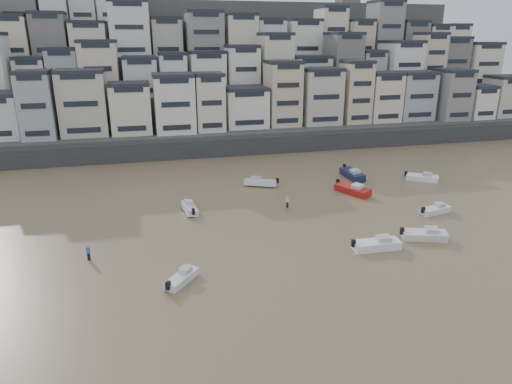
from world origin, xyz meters
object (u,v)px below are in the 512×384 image
object	(u,v)px
boat_j	(182,277)
person_blue	(88,253)
boat_f	(190,207)
boat_g	(422,176)
boat_a	(376,243)
boat_b	(425,234)
person_pink	(287,201)
boat_i	(352,173)
boat_d	(436,209)
boat_h	(261,181)
boat_e	(353,188)

from	to	relation	value
boat_j	person_blue	world-z (taller)	person_blue
boat_f	boat_g	bearing A→B (deg)	-88.69
boat_j	boat_a	world-z (taller)	boat_a
boat_b	boat_a	distance (m)	6.72
boat_j	boat_a	size ratio (longest dim) A/B	0.78
person_pink	boat_i	bearing A→B (deg)	35.75
boat_d	boat_h	world-z (taller)	boat_h
boat_f	boat_a	distance (m)	25.01
boat_b	boat_i	xyz separation A→B (m)	(2.62, 24.64, 0.14)
boat_d	boat_b	bearing A→B (deg)	-144.16
boat_j	person_blue	size ratio (longest dim) A/B	2.63
boat_f	boat_g	world-z (taller)	boat_g
person_pink	boat_h	bearing A→B (deg)	96.34
boat_f	person_blue	xyz separation A→B (m)	(-11.86, -11.45, 0.20)
boat_f	boat_h	xyz separation A→B (m)	(12.13, 8.64, 0.09)
boat_d	boat_i	bearing A→B (deg)	89.71
boat_a	boat_e	distance (m)	19.03
boat_f	boat_a	bearing A→B (deg)	-137.11
boat_h	boat_g	bearing A→B (deg)	-163.29
boat_b	person_pink	size ratio (longest dim) A/B	3.15
boat_i	boat_f	size ratio (longest dim) A/B	1.32
boat_g	boat_d	world-z (taller)	boat_g
boat_a	person_pink	distance (m)	15.94
boat_i	person_pink	world-z (taller)	boat_i
boat_b	boat_g	size ratio (longest dim) A/B	1.01
boat_h	person_pink	size ratio (longest dim) A/B	3.23
boat_b	boat_h	xyz separation A→B (m)	(-13.30, 24.19, 0.02)
boat_d	boat_j	bearing A→B (deg)	-176.07
boat_d	boat_h	bearing A→B (deg)	126.67
boat_i	person_blue	size ratio (longest dim) A/B	3.76
boat_i	boat_j	bearing A→B (deg)	-49.34
boat_a	boat_i	bearing A→B (deg)	72.33
boat_g	boat_e	distance (m)	14.22
boat_e	boat_h	size ratio (longest dim) A/B	1.11
boat_b	boat_e	world-z (taller)	boat_e
boat_b	boat_d	bearing A→B (deg)	65.89
boat_a	boat_g	size ratio (longest dim) A/B	1.07
boat_i	boat_a	distance (m)	27.22
boat_g	boat_e	size ratio (longest dim) A/B	0.87
boat_b	boat_a	xyz separation A→B (m)	(-6.65, -0.96, 0.05)
boat_d	boat_e	xyz separation A→B (m)	(-7.20, 10.11, 0.19)
boat_h	person_blue	distance (m)	31.29
boat_a	person_pink	xyz separation A→B (m)	(-5.52, 14.95, 0.08)
boat_b	boat_j	size ratio (longest dim) A/B	1.20
boat_g	person_blue	size ratio (longest dim) A/B	3.13
boat_j	boat_a	xyz separation A→B (m)	(21.55, 1.99, 0.17)
boat_b	boat_j	world-z (taller)	boat_b
boat_f	boat_e	xyz separation A→B (m)	(24.57, 1.62, 0.18)
boat_h	person_pink	bearing A→B (deg)	121.39
boat_b	boat_d	world-z (taller)	boat_b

